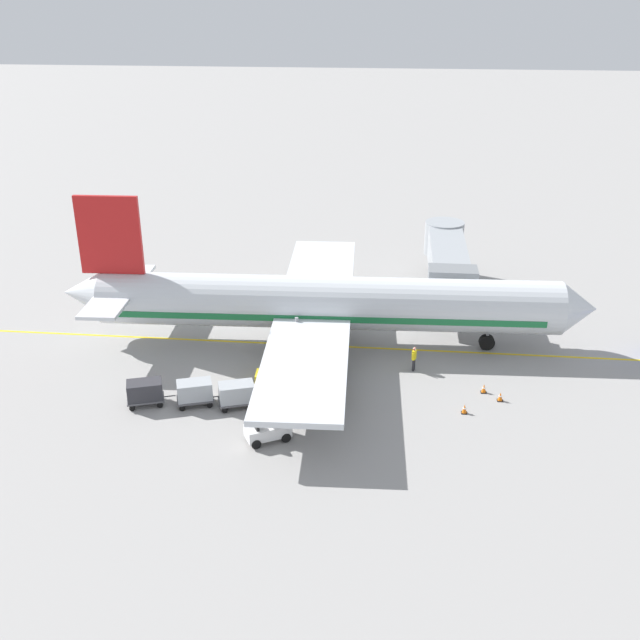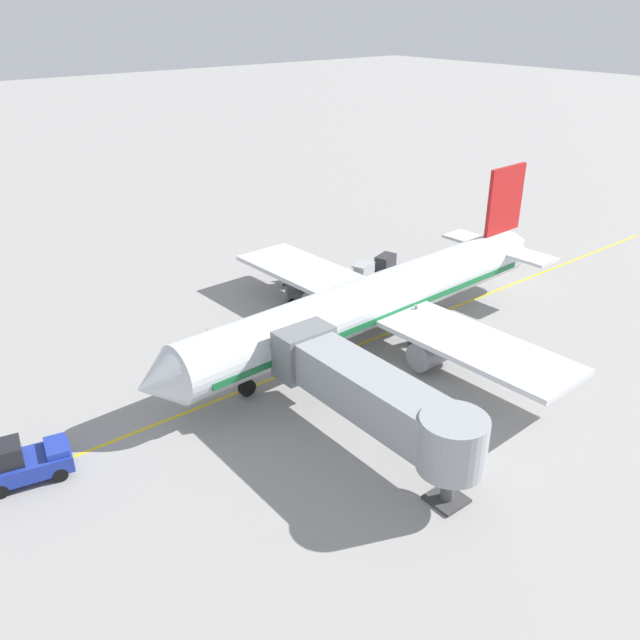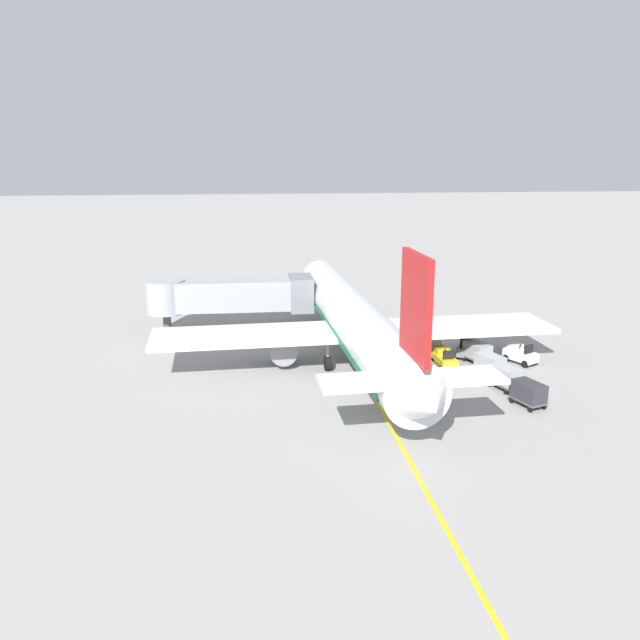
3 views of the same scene
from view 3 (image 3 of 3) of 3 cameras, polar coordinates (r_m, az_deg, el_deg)
The scene contains 17 objects.
ground_plane at distance 50.20m, azimuth 2.92°, elevation -3.16°, with size 400.00×400.00×0.00m, color gray.
gate_lead_in_line at distance 50.20m, azimuth 2.92°, elevation -3.16°, with size 0.24×80.00×0.01m, color gold.
parked_airliner at distance 47.79m, azimuth 3.09°, elevation -0.11°, with size 30.19×37.31×10.63m.
jet_bridge at distance 55.79m, azimuth -8.02°, elevation 2.24°, with size 14.41×3.50×4.98m.
pushback_tractor at distance 72.31m, azimuth -0.41°, elevation 3.37°, with size 3.03×4.75×2.40m.
baggage_tug_lead at distance 50.39m, azimuth 17.54°, elevation -2.94°, with size 2.23×2.77×1.62m.
baggage_tug_trailing at distance 50.87m, azimuth 13.08°, elevation -2.45°, with size 2.24×2.77×1.62m.
baggage_tug_spare at distance 47.76m, azimuth 11.14°, elevation -3.48°, with size 1.39×2.55×1.62m.
baggage_cart_front at distance 49.38m, azimuth 13.98°, elevation -2.75°, with size 1.94×2.97×1.58m.
baggage_cart_second_in_train at distance 46.80m, azimuth 15.06°, elevation -3.81°, with size 1.94×2.97×1.58m.
baggage_cart_third_in_train at distance 44.55m, azimuth 16.31°, elevation -4.85°, with size 1.94×2.97×1.58m.
baggage_cart_tail_end at distance 42.10m, azimuth 18.26°, elevation -6.18°, with size 1.94×2.97×1.58m.
ground_crew_wing_walker at distance 54.95m, azimuth 5.26°, elevation -0.57°, with size 0.72×0.34×1.69m.
ground_crew_loader at distance 51.38m, azimuth 10.12°, elevation -1.84°, with size 0.48×0.65×1.69m.
safety_cone_nose_left at distance 59.79m, azimuth 6.78°, elevation 0.01°, with size 0.36×0.36×0.59m.
safety_cone_nose_right at distance 59.16m, azimuth 9.57°, elevation -0.26°, with size 0.36×0.36×0.59m.
safety_cone_wing_tip at distance 60.87m, azimuth 7.43°, elevation 0.26°, with size 0.36×0.36×0.59m.
Camera 3 is at (-8.16, -47.03, 15.55)m, focal length 35.54 mm.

